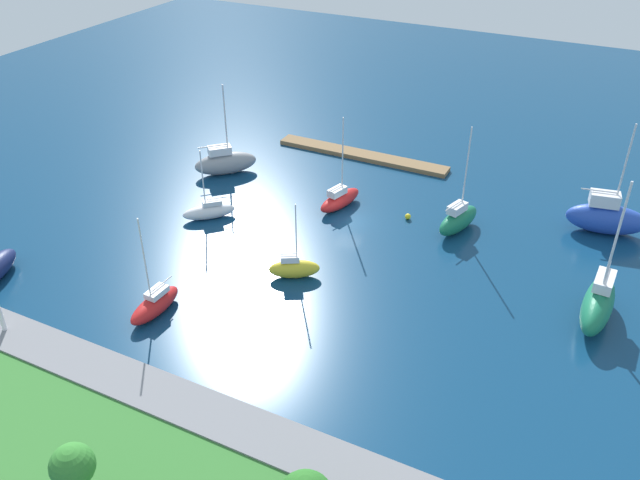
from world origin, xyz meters
The scene contains 14 objects.
water centered at (0.00, 0.00, 0.00)m, with size 160.00×160.00×0.00m, color navy.
pier_dock centered at (5.12, -14.97, 0.27)m, with size 21.91×2.31×0.53m, color olive.
breakwater centered at (0.00, 29.29, 0.61)m, with size 58.95×3.73×1.22m, color gray.
shoreline_park centered at (0.00, 35.21, 0.54)m, with size 61.95×12.22×1.08m, color #387A33.
park_tree_mideast centered at (-0.72, 38.60, 4.85)m, with size 2.52×2.52×5.09m.
sailboat_red_by_breakwater centered at (8.23, 21.13, 0.92)m, with size 2.03×5.62×9.32m.
sailboat_green_west_end centered at (-10.51, -3.14, 1.33)m, with size 3.52×6.33×11.09m.
sailboat_white_lone_south centered at (13.31, 5.97, 0.86)m, with size 4.99×4.93×7.72m.
sailboat_gray_far_south centered at (17.62, -3.64, 1.45)m, with size 6.82×6.86×10.74m.
sailboat_blue_near_pier centered at (-23.73, -9.44, 1.74)m, with size 8.13×4.12×11.66m.
sailboat_yellow_outer_mooring centered at (0.34, 11.35, 0.98)m, with size 4.71×3.58×7.52m.
sailboat_red_far_north centered at (2.16, -2.21, 1.00)m, with size 3.25×6.22×10.13m.
sailboat_green_off_beacon centered at (-24.79, 5.61, 1.70)m, with size 2.69×8.09×13.00m.
mooring_buoy_yellow centered at (-5.26, -3.11, 0.31)m, with size 0.62×0.62×0.62m, color yellow.
Camera 1 is at (-23.63, 53.99, 34.56)m, focal length 36.98 mm.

